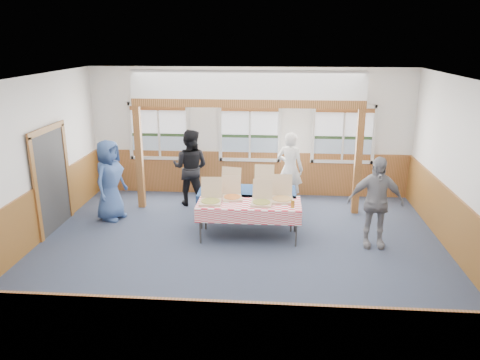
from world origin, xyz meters
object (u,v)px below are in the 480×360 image
(person_grey, at_px, (375,202))
(woman_black, at_px, (190,168))
(table_left, at_px, (247,193))
(woman_white, at_px, (290,169))
(man_blue, at_px, (110,180))
(table_right, at_px, (249,205))

(person_grey, bearing_deg, woman_black, 152.58)
(table_left, bearing_deg, woman_white, 64.92)
(man_blue, height_order, person_grey, man_blue)
(table_left, distance_m, woman_white, 1.65)
(table_right, distance_m, man_blue, 3.20)
(table_left, height_order, woman_white, woman_white)
(table_left, height_order, man_blue, man_blue)
(table_right, height_order, man_blue, man_blue)
(table_right, distance_m, woman_white, 2.25)
(man_blue, bearing_deg, table_left, -74.55)
(woman_white, height_order, man_blue, man_blue)
(woman_black, bearing_deg, woman_white, -165.97)
(table_right, bearing_deg, woman_black, 150.33)
(table_left, bearing_deg, man_blue, -171.42)
(person_grey, bearing_deg, man_blue, 170.10)
(woman_white, bearing_deg, man_blue, 41.03)
(woman_white, relative_size, woman_black, 0.96)
(woman_white, bearing_deg, table_right, 90.72)
(table_right, distance_m, person_grey, 2.43)
(table_right, xyz_separation_m, person_grey, (2.41, -0.19, 0.19))
(table_left, xyz_separation_m, man_blue, (-3.01, 0.07, 0.19))
(man_blue, bearing_deg, person_grey, -83.39)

